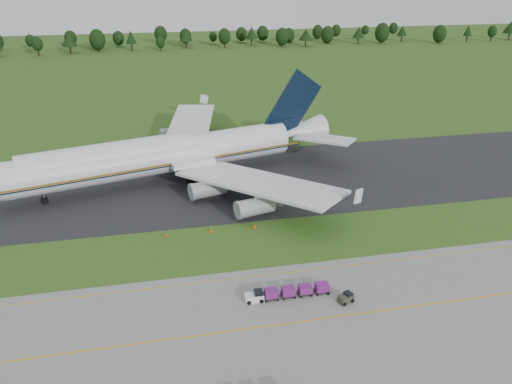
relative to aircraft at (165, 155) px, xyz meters
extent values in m
plane|color=#2E5319|center=(13.18, -31.17, -6.41)|extent=(600.00, 600.00, 0.00)
cube|color=black|center=(13.18, -3.17, -6.37)|extent=(300.00, 40.00, 0.08)
cube|color=#CB980B|center=(13.18, -53.17, -6.34)|extent=(300.00, 0.25, 0.01)
cube|color=#CB980B|center=(13.18, -41.17, -6.34)|extent=(120.00, 0.20, 0.01)
cylinder|color=black|center=(-59.61, 181.20, -4.30)|extent=(0.70, 0.70, 4.21)
sphere|color=black|center=(-59.61, 181.20, 0.02)|extent=(5.80, 5.80, 5.80)
cylinder|color=black|center=(-44.36, 187.65, -4.47)|extent=(0.70, 0.70, 3.87)
cone|color=black|center=(-44.36, 187.65, 0.91)|extent=(8.47, 8.47, 6.89)
cylinder|color=black|center=(-30.11, 192.42, -4.36)|extent=(0.70, 0.70, 4.09)
sphere|color=black|center=(-30.11, 192.42, -0.16)|extent=(8.71, 8.71, 8.71)
cylinder|color=black|center=(-11.66, 189.62, -4.42)|extent=(0.70, 0.70, 3.98)
cone|color=black|center=(-11.66, 189.62, 1.11)|extent=(6.06, 6.06, 7.08)
cylinder|color=black|center=(4.16, 186.75, -4.91)|extent=(0.70, 0.70, 3.00)
sphere|color=black|center=(4.16, 186.75, -1.83)|extent=(5.01, 5.01, 5.01)
cylinder|color=black|center=(19.02, 193.80, -4.48)|extent=(0.70, 0.70, 3.86)
cone|color=black|center=(19.02, 193.80, 0.88)|extent=(7.66, 7.66, 6.86)
cylinder|color=black|center=(40.89, 190.36, -4.31)|extent=(0.70, 0.70, 4.19)
sphere|color=black|center=(40.89, 190.36, -0.01)|extent=(6.98, 6.98, 6.98)
cylinder|color=black|center=(57.89, 195.57, -4.47)|extent=(0.70, 0.70, 3.87)
cone|color=black|center=(57.89, 195.57, 0.90)|extent=(7.19, 7.19, 6.88)
cylinder|color=black|center=(74.64, 187.74, -4.56)|extent=(0.70, 0.70, 3.69)
sphere|color=black|center=(74.64, 187.74, -0.77)|extent=(7.79, 7.79, 7.79)
cylinder|color=black|center=(88.38, 185.56, -4.61)|extent=(0.70, 0.70, 3.60)
cone|color=black|center=(88.38, 185.56, 0.39)|extent=(8.08, 8.08, 6.40)
cylinder|color=black|center=(104.91, 194.83, -4.71)|extent=(0.70, 0.70, 3.39)
sphere|color=black|center=(104.91, 194.83, -1.23)|extent=(7.85, 7.85, 7.85)
cylinder|color=black|center=(122.63, 188.91, -4.57)|extent=(0.70, 0.70, 3.68)
cone|color=black|center=(122.63, 188.91, 0.53)|extent=(7.36, 7.36, 6.53)
cylinder|color=black|center=(137.28, 187.84, -4.31)|extent=(0.70, 0.70, 4.20)
sphere|color=black|center=(137.28, 187.84, 0.00)|extent=(8.81, 8.81, 8.81)
cylinder|color=black|center=(153.39, 193.60, -4.71)|extent=(0.70, 0.70, 3.39)
cone|color=black|center=(153.39, 193.60, 0.00)|extent=(6.41, 6.41, 6.03)
cylinder|color=black|center=(171.67, 180.93, -4.55)|extent=(0.70, 0.70, 3.71)
sphere|color=black|center=(171.67, 180.93, -0.74)|extent=(8.06, 8.06, 8.06)
cylinder|color=black|center=(192.05, 183.04, -4.59)|extent=(0.70, 0.70, 3.64)
cone|color=black|center=(192.05, 183.04, 0.47)|extent=(5.22, 5.22, 6.47)
cylinder|color=black|center=(208.93, 183.00, -4.46)|extent=(0.70, 0.70, 3.90)
sphere|color=black|center=(208.93, 183.00, -0.44)|extent=(5.52, 5.52, 5.52)
cylinder|color=black|center=(224.02, 186.37, -4.35)|extent=(0.70, 0.70, 4.12)
cone|color=black|center=(224.02, 186.37, 1.37)|extent=(8.89, 8.89, 7.33)
cylinder|color=silver|center=(-1.41, -0.37, -0.23)|extent=(61.71, 23.15, 7.67)
cylinder|color=silver|center=(-11.72, -3.08, 1.58)|extent=(36.55, 15.01, 5.98)
sphere|color=silver|center=(-31.29, -8.24, -0.23)|extent=(7.67, 7.67, 7.67)
cone|color=silver|center=(34.13, 8.99, 0.30)|extent=(13.19, 10.03, 7.29)
cube|color=#BD841C|center=(-0.43, -4.10, -0.87)|extent=(65.96, 17.42, 0.37)
cube|color=silver|center=(17.63, -16.40, -1.19)|extent=(31.72, 34.40, 0.59)
cube|color=silver|center=(7.27, 22.96, -1.19)|extent=(17.52, 37.61, 0.59)
cylinder|color=gray|center=(8.13, -11.74, -3.85)|extent=(8.08, 5.20, 3.41)
cylinder|color=gray|center=(16.08, -21.77, -3.85)|extent=(8.08, 5.20, 3.41)
cylinder|color=gray|center=(1.29, 14.22, -3.85)|extent=(8.08, 5.20, 3.41)
cylinder|color=gray|center=(3.28, 26.87, -3.85)|extent=(8.08, 5.20, 3.41)
cube|color=black|center=(31.57, 8.31, 7.48)|extent=(15.17, 4.52, 17.11)
cube|color=silver|center=(37.71, 1.67, 0.62)|extent=(14.10, 13.76, 0.48)
cube|color=silver|center=(33.64, 17.12, 0.62)|extent=(9.70, 14.97, 0.48)
cylinder|color=slate|center=(-25.11, -6.61, -5.24)|extent=(0.38, 0.38, 2.34)
cylinder|color=black|center=(-25.11, -6.61, -5.72)|extent=(1.58, 1.28, 1.39)
cylinder|color=slate|center=(5.99, -3.38, -5.24)|extent=(0.38, 0.38, 2.34)
cylinder|color=black|center=(5.99, -3.38, -5.72)|extent=(1.58, 1.28, 1.39)
cylinder|color=slate|center=(3.55, 5.89, -5.24)|extent=(0.38, 0.38, 2.34)
cylinder|color=black|center=(3.55, 5.89, -5.72)|extent=(1.58, 1.28, 1.39)
cube|color=silver|center=(10.82, -47.28, -5.77)|extent=(2.72, 1.46, 1.15)
cylinder|color=black|center=(9.88, -48.02, -6.03)|extent=(0.63, 0.23, 0.63)
cube|color=black|center=(13.33, -47.28, -5.98)|extent=(2.09, 1.57, 0.13)
cube|color=#631B65|center=(13.33, -47.28, -5.35)|extent=(1.88, 1.46, 1.15)
cylinder|color=black|center=(12.49, -48.02, -6.17)|extent=(0.36, 0.16, 0.36)
cube|color=black|center=(15.95, -47.28, -5.98)|extent=(2.09, 1.57, 0.13)
cube|color=#631B65|center=(15.95, -47.28, -5.35)|extent=(1.88, 1.46, 1.15)
cylinder|color=black|center=(15.11, -48.02, -6.17)|extent=(0.36, 0.16, 0.36)
cube|color=black|center=(18.56, -47.28, -5.98)|extent=(2.09, 1.57, 0.13)
cube|color=#631B65|center=(18.56, -47.28, -5.35)|extent=(1.88, 1.46, 1.15)
cylinder|color=black|center=(17.72, -48.02, -6.17)|extent=(0.36, 0.16, 0.36)
cube|color=black|center=(21.18, -47.28, -5.98)|extent=(2.09, 1.57, 0.13)
cube|color=#631B65|center=(21.18, -47.28, -5.35)|extent=(1.88, 1.46, 1.15)
cylinder|color=black|center=(20.34, -48.02, -6.17)|extent=(0.36, 0.16, 0.36)
cylinder|color=black|center=(10.82, -47.28, -6.03)|extent=(0.63, 0.23, 0.63)
cube|color=#313525|center=(23.86, -50.24, -5.75)|extent=(2.49, 1.99, 1.19)
cylinder|color=black|center=(23.10, -50.89, -6.05)|extent=(0.61, 0.22, 0.61)
cylinder|color=black|center=(24.62, -49.59, -6.05)|extent=(0.61, 0.22, 0.61)
cube|color=#DE4C07|center=(-1.10, -25.71, -6.11)|extent=(0.50, 0.12, 0.60)
cube|color=black|center=(-1.10, -25.71, -6.39)|extent=(0.30, 0.30, 0.04)
cube|color=#DE4C07|center=(7.05, -25.71, -6.11)|extent=(0.50, 0.12, 0.60)
cube|color=black|center=(7.05, -25.71, -6.39)|extent=(0.30, 0.30, 0.04)
cube|color=#DE4C07|center=(15.21, -25.71, -6.11)|extent=(0.50, 0.12, 0.60)
cube|color=black|center=(15.21, -25.71, -6.39)|extent=(0.30, 0.30, 0.04)
camera|label=1|loc=(-0.88, -105.99, 38.95)|focal=35.00mm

